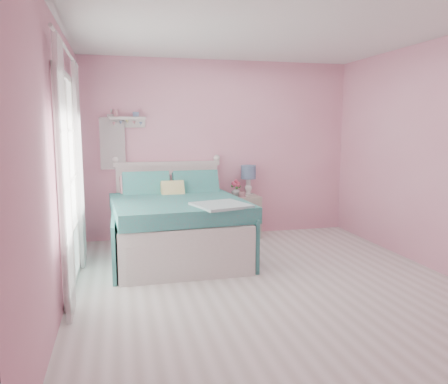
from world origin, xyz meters
name	(u,v)px	position (x,y,z in m)	size (l,w,h in m)	color
floor	(269,284)	(0.00, 0.00, 0.00)	(4.50, 4.50, 0.00)	beige
room_shell	(271,131)	(0.00, 0.00, 1.58)	(4.50, 4.50, 4.50)	pink
bed	(177,225)	(-0.79, 1.27, 0.39)	(1.65, 2.00, 1.13)	silver
nightstand	(244,216)	(0.32, 2.02, 0.31)	(0.43, 0.43, 0.62)	beige
table_lamp	(248,174)	(0.41, 2.09, 0.93)	(0.22, 0.22, 0.44)	white
vase	(236,191)	(0.19, 2.02, 0.69)	(0.13, 0.13, 0.14)	silver
teacup	(242,194)	(0.25, 1.89, 0.66)	(0.10, 0.10, 0.08)	#C5848B
roses	(236,184)	(0.19, 2.01, 0.80)	(0.14, 0.11, 0.12)	#E34D73
wall_shelf	(127,119)	(-1.34, 2.19, 1.73)	(0.50, 0.15, 0.25)	silver
hanging_dress	(113,144)	(-1.55, 2.18, 1.40)	(0.34, 0.03, 0.72)	white
french_door	(68,183)	(-1.97, 0.40, 1.07)	(0.04, 1.32, 2.16)	silver
curtain_near	(65,181)	(-1.92, -0.34, 1.18)	(0.04, 0.40, 2.32)	white
curtain_far	(79,166)	(-1.92, 1.14, 1.18)	(0.04, 0.40, 2.32)	white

